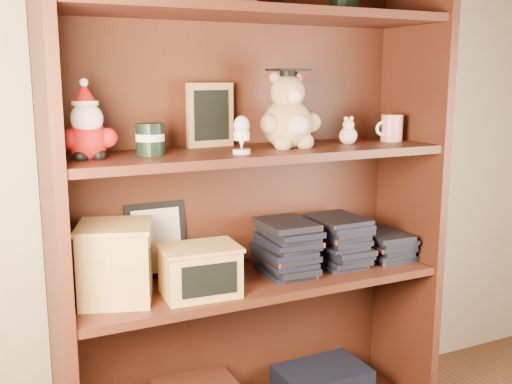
{
  "coord_description": "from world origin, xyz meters",
  "views": [
    {
      "loc": [
        -0.97,
        -0.29,
        1.16
      ],
      "look_at": [
        -0.2,
        1.3,
        0.82
      ],
      "focal_mm": 42.0,
      "sensor_mm": 36.0,
      "label": 1
    }
  ],
  "objects_px": {
    "bookcase": "(248,202)",
    "grad_teddy_bear": "(289,117)",
    "teacher_mug": "(391,128)",
    "treats_box": "(116,262)"
  },
  "relations": [
    {
      "from": "bookcase",
      "to": "grad_teddy_bear",
      "type": "bearing_deg",
      "value": -28.21
    },
    {
      "from": "bookcase",
      "to": "grad_teddy_bear",
      "type": "height_order",
      "value": "bookcase"
    },
    {
      "from": "teacher_mug",
      "to": "grad_teddy_bear",
      "type": "bearing_deg",
      "value": -178.93
    },
    {
      "from": "bookcase",
      "to": "grad_teddy_bear",
      "type": "xyz_separation_m",
      "value": [
        0.11,
        -0.06,
        0.26
      ]
    },
    {
      "from": "teacher_mug",
      "to": "treats_box",
      "type": "distance_m",
      "value": 0.99
    },
    {
      "from": "bookcase",
      "to": "teacher_mug",
      "type": "height_order",
      "value": "bookcase"
    },
    {
      "from": "teacher_mug",
      "to": "bookcase",
      "type": "bearing_deg",
      "value": 174.23
    },
    {
      "from": "grad_teddy_bear",
      "to": "treats_box",
      "type": "relative_size",
      "value": 0.97
    },
    {
      "from": "teacher_mug",
      "to": "treats_box",
      "type": "height_order",
      "value": "teacher_mug"
    },
    {
      "from": "grad_teddy_bear",
      "to": "treats_box",
      "type": "distance_m",
      "value": 0.66
    }
  ]
}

